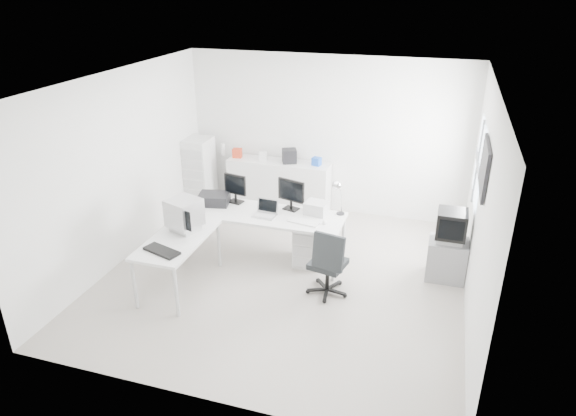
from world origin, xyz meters
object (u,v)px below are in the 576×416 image
(tv_cabinet, at_px, (446,259))
(crt_tv, at_px, (451,227))
(side_desk, at_px, (179,262))
(office_chair, at_px, (328,261))
(main_desk, at_px, (264,235))
(filing_cabinet, at_px, (200,172))
(laptop, at_px, (265,209))
(crt_monitor, at_px, (184,216))
(lcd_monitor_large, at_px, (291,195))
(sideboard, at_px, (279,185))
(lcd_monitor_small, at_px, (235,188))
(drawer_pedestal, at_px, (310,245))
(laser_printer, at_px, (316,208))
(inkjet_printer, at_px, (214,199))

(tv_cabinet, xyz_separation_m, crt_tv, (0.00, 0.00, 0.52))
(side_desk, xyz_separation_m, office_chair, (1.99, 0.44, 0.12))
(main_desk, xyz_separation_m, filing_cabinet, (-1.83, 1.58, 0.27))
(laptop, distance_m, crt_monitor, 1.18)
(lcd_monitor_large, relative_size, sideboard, 0.25)
(main_desk, height_order, sideboard, sideboard)
(main_desk, distance_m, lcd_monitor_small, 0.86)
(drawer_pedestal, bearing_deg, office_chair, -58.18)
(laptop, relative_size, tv_cabinet, 0.62)
(lcd_monitor_large, relative_size, crt_tv, 0.92)
(side_desk, bearing_deg, crt_tv, 20.36)
(drawer_pedestal, relative_size, lcd_monitor_small, 1.28)
(office_chair, height_order, filing_cabinet, filing_cabinet)
(crt_monitor, bearing_deg, tv_cabinet, 36.47)
(lcd_monitor_large, bearing_deg, tv_cabinet, 15.31)
(laser_printer, relative_size, sideboard, 0.17)
(lcd_monitor_small, height_order, tv_cabinet, lcd_monitor_small)
(side_desk, xyz_separation_m, crt_tv, (3.52, 1.31, 0.44))
(crt_monitor, relative_size, tv_cabinet, 0.76)
(drawer_pedestal, distance_m, lcd_monitor_small, 1.44)
(lcd_monitor_small, distance_m, tv_cabinet, 3.30)
(side_desk, relative_size, lcd_monitor_small, 2.98)
(office_chair, bearing_deg, lcd_monitor_large, 142.92)
(inkjet_printer, distance_m, crt_monitor, 0.96)
(office_chair, relative_size, filing_cabinet, 0.78)
(tv_cabinet, bearing_deg, side_desk, -159.64)
(crt_monitor, height_order, filing_cabinet, filing_cabinet)
(laptop, xyz_separation_m, laser_printer, (0.70, 0.32, -0.03))
(inkjet_printer, bearing_deg, lcd_monitor_large, -4.76)
(main_desk, relative_size, inkjet_printer, 5.25)
(inkjet_printer, bearing_deg, main_desk, -18.60)
(lcd_monitor_large, distance_m, crt_tv, 2.33)
(laser_printer, bearing_deg, lcd_monitor_large, -176.78)
(main_desk, bearing_deg, filing_cabinet, 139.17)
(side_desk, xyz_separation_m, lcd_monitor_large, (1.20, 1.35, 0.61))
(laser_printer, height_order, tv_cabinet, laser_printer)
(side_desk, height_order, sideboard, sideboard)
(main_desk, height_order, filing_cabinet, filing_cabinet)
(side_desk, relative_size, inkjet_printer, 3.06)
(side_desk, xyz_separation_m, lcd_monitor_small, (0.30, 1.35, 0.61))
(main_desk, relative_size, crt_tv, 4.80)
(filing_cabinet, bearing_deg, lcd_monitor_small, -46.14)
(tv_cabinet, relative_size, filing_cabinet, 0.46)
(lcd_monitor_large, relative_size, laser_printer, 1.44)
(laser_printer, xyz_separation_m, office_chair, (0.39, -0.88, -0.34))
(sideboard, bearing_deg, tv_cabinet, -27.69)
(inkjet_printer, height_order, tv_cabinet, inkjet_printer)
(inkjet_printer, bearing_deg, sideboard, 61.61)
(main_desk, bearing_deg, side_desk, -127.69)
(lcd_monitor_small, relative_size, crt_monitor, 1.05)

